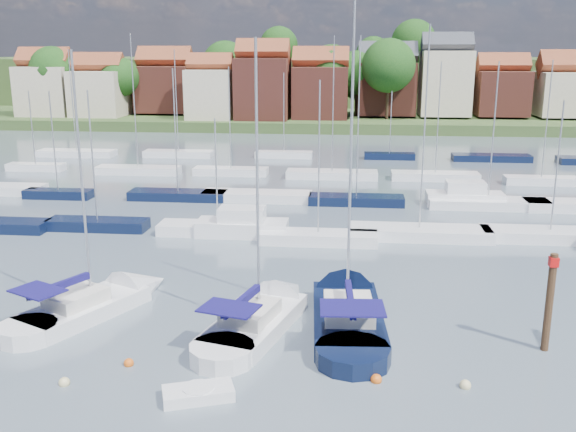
# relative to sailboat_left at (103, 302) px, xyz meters

# --- Properties ---
(ground) EXTENTS (260.00, 260.00, 0.00)m
(ground) POSITION_rel_sailboat_left_xyz_m (10.55, 35.00, -0.36)
(ground) COLOR #414D59
(ground) RESTS_ON ground
(sailboat_left) EXTENTS (7.64, 11.30, 15.18)m
(sailboat_left) POSITION_rel_sailboat_left_xyz_m (0.00, 0.00, 0.00)
(sailboat_left) COLOR white
(sailboat_left) RESTS_ON ground
(sailboat_centre) EXTENTS (6.05, 12.02, 15.79)m
(sailboat_centre) POSITION_rel_sailboat_left_xyz_m (9.21, -0.74, -0.00)
(sailboat_centre) COLOR white
(sailboat_centre) RESTS_ON ground
(sailboat_navy) EXTENTS (4.38, 13.49, 18.32)m
(sailboat_navy) POSITION_rel_sailboat_left_xyz_m (13.41, 0.83, -0.01)
(sailboat_navy) COLOR black
(sailboat_navy) RESTS_ON ground
(tender) EXTENTS (3.17, 2.24, 0.62)m
(tender) POSITION_rel_sailboat_left_xyz_m (7.51, -8.90, -0.12)
(tender) COLOR white
(tender) RESTS_ON ground
(timber_piling) EXTENTS (0.40, 0.40, 7.08)m
(timber_piling) POSITION_rel_sailboat_left_xyz_m (22.95, -2.88, 1.16)
(timber_piling) COLOR #4C331E
(timber_piling) RESTS_ON ground
(buoy_b) EXTENTS (0.48, 0.48, 0.48)m
(buoy_b) POSITION_rel_sailboat_left_xyz_m (1.52, -8.37, -0.36)
(buoy_b) COLOR beige
(buoy_b) RESTS_ON ground
(buoy_c) EXTENTS (0.46, 0.46, 0.46)m
(buoy_c) POSITION_rel_sailboat_left_xyz_m (3.67, -6.38, -0.36)
(buoy_c) COLOR #D85914
(buoy_c) RESTS_ON ground
(buoy_d) EXTENTS (0.50, 0.50, 0.50)m
(buoy_d) POSITION_rel_sailboat_left_xyz_m (14.84, -6.75, -0.36)
(buoy_d) COLOR #D85914
(buoy_d) RESTS_ON ground
(buoy_e) EXTENTS (0.50, 0.50, 0.50)m
(buoy_e) POSITION_rel_sailboat_left_xyz_m (14.61, 0.87, -0.36)
(buoy_e) COLOR #D85914
(buoy_e) RESTS_ON ground
(buoy_f) EXTENTS (0.49, 0.49, 0.49)m
(buoy_f) POSITION_rel_sailboat_left_xyz_m (18.59, -6.87, -0.36)
(buoy_f) COLOR beige
(buoy_f) RESTS_ON ground
(marina_field) EXTENTS (79.62, 41.41, 15.93)m
(marina_field) POSITION_rel_sailboat_left_xyz_m (12.46, 30.14, 0.08)
(marina_field) COLOR white
(marina_field) RESTS_ON ground
(far_shore_town) EXTENTS (212.46, 90.00, 22.27)m
(far_shore_town) POSITION_rel_sailboat_left_xyz_m (12.78, 127.66, 4.25)
(far_shore_town) COLOR #3C4F27
(far_shore_town) RESTS_ON ground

